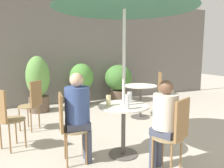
# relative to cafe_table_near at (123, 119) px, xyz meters

# --- Properties ---
(ground_plane) EXTENTS (20.00, 20.00, 0.00)m
(ground_plane) POSITION_rel_cafe_table_near_xyz_m (0.19, 0.03, -0.54)
(ground_plane) COLOR #B2A899
(storefront_wall) EXTENTS (10.00, 0.06, 3.00)m
(storefront_wall) POSITION_rel_cafe_table_near_xyz_m (0.19, 3.58, 0.96)
(storefront_wall) COLOR slate
(storefront_wall) RESTS_ON ground_plane
(cafe_table_near) EXTENTS (0.72, 0.72, 0.74)m
(cafe_table_near) POSITION_rel_cafe_table_near_xyz_m (0.00, 0.00, 0.00)
(cafe_table_near) COLOR #514C47
(cafe_table_near) RESTS_ON ground_plane
(cafe_table_far) EXTENTS (0.73, 0.73, 0.74)m
(cafe_table_far) POSITION_rel_cafe_table_near_xyz_m (1.19, 1.47, 0.00)
(cafe_table_far) COLOR #514C47
(cafe_table_far) RESTS_ON ground_plane
(bistro_chair_0) EXTENTS (0.40, 0.39, 0.95)m
(bistro_chair_0) POSITION_rel_cafe_table_near_xyz_m (-0.78, 0.09, 0.03)
(bistro_chair_0) COLOR #997F56
(bistro_chair_0) RESTS_ON ground_plane
(bistro_chair_1) EXTENTS (0.42, 0.43, 0.95)m
(bistro_chair_1) POSITION_rel_cafe_table_near_xyz_m (0.32, -0.72, 0.03)
(bistro_chair_1) COLOR #997F56
(bistro_chair_1) RESTS_ON ground_plane
(bistro_chair_2) EXTENTS (0.44, 0.43, 0.95)m
(bistro_chair_2) POSITION_rel_cafe_table_near_xyz_m (-1.54, 0.83, 0.03)
(bistro_chair_2) COLOR #997F56
(bistro_chair_2) RESTS_ON ground_plane
(bistro_chair_3) EXTENTS (0.45, 0.44, 0.95)m
(bistro_chair_3) POSITION_rel_cafe_table_near_xyz_m (-1.10, 1.60, 0.03)
(bistro_chair_3) COLOR #997F56
(bistro_chair_3) RESTS_ON ground_plane
(bistro_chair_4) EXTENTS (0.44, 0.42, 0.95)m
(bistro_chair_4) POSITION_rel_cafe_table_near_xyz_m (2.14, 1.92, 0.03)
(bistro_chair_4) COLOR #997F56
(bistro_chair_4) RESTS_ON ground_plane
(seated_person_0) EXTENTS (0.35, 0.33, 1.22)m
(seated_person_0) POSITION_rel_cafe_table_near_xyz_m (-0.63, 0.07, 0.19)
(seated_person_0) COLOR #42475B
(seated_person_0) RESTS_ON ground_plane
(seated_person_1) EXTENTS (0.35, 0.37, 1.16)m
(seated_person_1) POSITION_rel_cafe_table_near_xyz_m (0.26, -0.59, 0.16)
(seated_person_1) COLOR #42475B
(seated_person_1) RESTS_ON ground_plane
(beer_glass_0) EXTENTS (0.06, 0.06, 0.20)m
(beer_glass_0) POSITION_rel_cafe_table_near_xyz_m (-0.05, -0.21, 0.29)
(beer_glass_0) COLOR silver
(beer_glass_0) RESTS_ON cafe_table_near
(beer_glass_1) EXTENTS (0.07, 0.07, 0.16)m
(beer_glass_1) POSITION_rel_cafe_table_near_xyz_m (0.17, 0.13, 0.27)
(beer_glass_1) COLOR silver
(beer_glass_1) RESTS_ON cafe_table_near
(beer_glass_2) EXTENTS (0.07, 0.07, 0.15)m
(beer_glass_2) POSITION_rel_cafe_table_near_xyz_m (-0.20, 0.08, 0.27)
(beer_glass_2) COLOR beige
(beer_glass_2) RESTS_ON cafe_table_near
(potted_plant_0) EXTENTS (0.57, 0.57, 1.38)m
(potted_plant_0) POSITION_rel_cafe_table_near_xyz_m (-0.87, 2.93, 0.18)
(potted_plant_0) COLOR brown
(potted_plant_0) RESTS_ON ground_plane
(potted_plant_1) EXTENTS (0.65, 0.65, 1.16)m
(potted_plant_1) POSITION_rel_cafe_table_near_xyz_m (0.30, 3.12, 0.12)
(potted_plant_1) COLOR slate
(potted_plant_1) RESTS_ON ground_plane
(potted_plant_2) EXTENTS (0.80, 0.80, 1.10)m
(potted_plant_2) POSITION_rel_cafe_table_near_xyz_m (1.41, 3.08, 0.09)
(potted_plant_2) COLOR brown
(potted_plant_2) RESTS_ON ground_plane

